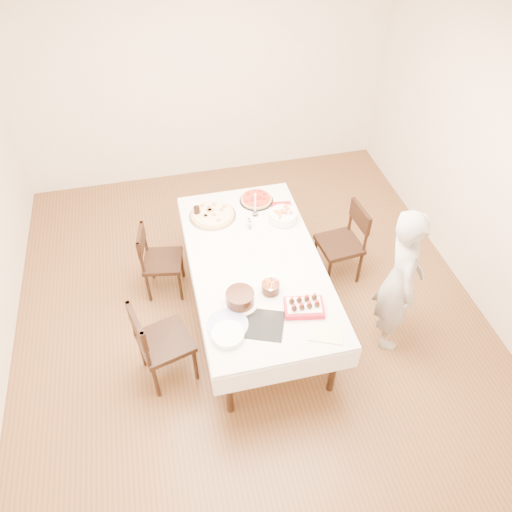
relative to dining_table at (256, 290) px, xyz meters
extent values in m
plane|color=brown|center=(-0.05, 0.06, -0.38)|extent=(5.00, 5.00, 0.00)
cube|color=#EEE2C8|center=(-0.05, 2.56, 0.98)|extent=(4.50, 0.04, 2.70)
cube|color=#EEE2C8|center=(2.20, 0.06, 0.98)|extent=(0.04, 5.00, 2.70)
plane|color=white|center=(-0.05, 0.06, 2.33)|extent=(5.00, 5.00, 0.00)
cube|color=silver|center=(0.00, 0.00, 0.00)|extent=(1.61, 2.35, 0.75)
imported|color=#B6B0AB|center=(1.15, -0.50, 0.37)|extent=(0.50, 0.62, 1.50)
cylinder|color=beige|center=(-0.27, 0.70, 0.40)|extent=(0.60, 0.60, 0.04)
cylinder|color=red|center=(0.20, 0.84, 0.40)|extent=(0.43, 0.43, 0.04)
cube|color=#B21E1E|center=(0.42, 0.67, 0.38)|extent=(0.23, 0.23, 0.01)
cylinder|color=white|center=(0.38, 0.49, 0.43)|extent=(0.31, 0.31, 0.09)
cylinder|color=white|center=(0.14, 0.63, 0.51)|extent=(0.08, 0.08, 0.27)
cylinder|color=black|center=(-0.41, 0.74, 0.43)|extent=(0.07, 0.07, 0.11)
cylinder|color=#361A0D|center=(-0.23, -0.43, 0.43)|extent=(0.30, 0.30, 0.12)
cube|color=black|center=(-0.10, -0.69, 0.38)|extent=(0.40, 0.40, 0.01)
cylinder|color=#351E0E|center=(0.04, -0.37, 0.46)|extent=(0.16, 0.16, 0.15)
cube|color=beige|center=(0.35, -0.89, 0.38)|extent=(0.32, 0.27, 0.02)
cylinder|color=white|center=(-0.39, -0.74, 0.40)|extent=(0.29, 0.29, 0.05)
cylinder|color=white|center=(-0.38, -0.63, 0.38)|extent=(0.36, 0.36, 0.01)
camera|label=1|loc=(-0.70, -3.02, 3.50)|focal=35.00mm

